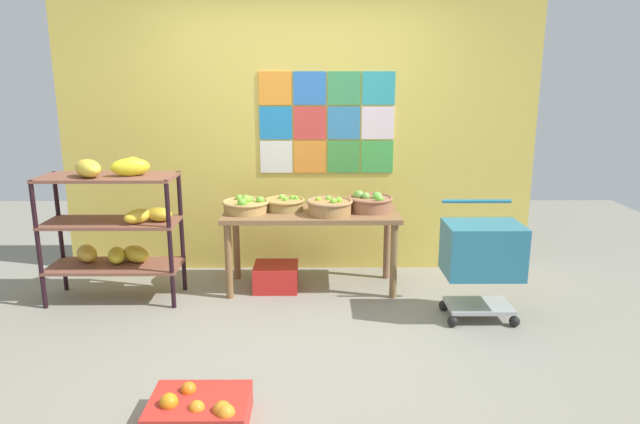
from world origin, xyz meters
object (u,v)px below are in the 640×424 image
at_px(orange_crate_foreground, 199,411).
at_px(shopping_cart, 482,253).
at_px(fruit_basket_back_right, 285,204).
at_px(fruit_basket_centre, 370,202).
at_px(fruit_basket_back_left, 330,206).
at_px(fruit_basket_right, 246,205).
at_px(banana_shelf_unit, 116,217).
at_px(display_table, 311,222).
at_px(produce_crate_under_table, 276,277).

relative_size(orange_crate_foreground, shopping_cart, 0.60).
bearing_deg(fruit_basket_back_right, fruit_basket_centre, -3.18).
relative_size(fruit_basket_centre, fruit_basket_back_left, 1.00).
bearing_deg(shopping_cart, fruit_basket_right, 159.86).
bearing_deg(fruit_basket_back_left, banana_shelf_unit, -175.03).
xyz_separation_m(banana_shelf_unit, display_table, (1.57, 0.23, -0.10)).
height_order(banana_shelf_unit, fruit_basket_right, banana_shelf_unit).
bearing_deg(display_table, fruit_basket_centre, 5.22).
xyz_separation_m(banana_shelf_unit, fruit_basket_back_left, (1.73, 0.15, 0.06)).
relative_size(display_table, fruit_basket_back_left, 3.84).
height_order(display_table, fruit_basket_back_left, fruit_basket_back_left).
relative_size(banana_shelf_unit, produce_crate_under_table, 3.14).
bearing_deg(fruit_basket_right, display_table, -0.64).
xyz_separation_m(display_table, produce_crate_under_table, (-0.31, -0.03, -0.48)).
height_order(fruit_basket_back_right, produce_crate_under_table, fruit_basket_back_right).
height_order(fruit_basket_back_left, shopping_cart, shopping_cart).
xyz_separation_m(banana_shelf_unit, shopping_cart, (2.85, -0.42, -0.17)).
bearing_deg(produce_crate_under_table, display_table, 5.56).
distance_m(fruit_basket_back_left, shopping_cart, 1.28).
bearing_deg(shopping_cart, orange_crate_foreground, -144.47).
relative_size(display_table, shopping_cart, 1.68).
height_order(fruit_basket_right, orange_crate_foreground, fruit_basket_right).
relative_size(fruit_basket_back_right, fruit_basket_right, 0.87).
xyz_separation_m(fruit_basket_centre, fruit_basket_back_left, (-0.35, -0.13, -0.00)).
bearing_deg(produce_crate_under_table, orange_crate_foreground, -97.85).
bearing_deg(produce_crate_under_table, fruit_basket_centre, 5.35).
relative_size(banana_shelf_unit, orange_crate_foreground, 2.24).
distance_m(produce_crate_under_table, shopping_cart, 1.75).
distance_m(fruit_basket_centre, produce_crate_under_table, 1.04).
height_order(produce_crate_under_table, shopping_cart, shopping_cart).
height_order(display_table, orange_crate_foreground, display_table).
bearing_deg(shopping_cart, display_table, 152.60).
height_order(fruit_basket_centre, orange_crate_foreground, fruit_basket_centre).
distance_m(fruit_basket_right, shopping_cart, 1.96).
bearing_deg(banana_shelf_unit, fruit_basket_centre, 7.58).
bearing_deg(fruit_basket_back_right, produce_crate_under_table, -124.47).
bearing_deg(fruit_basket_right, banana_shelf_unit, -166.96).
xyz_separation_m(produce_crate_under_table, orange_crate_foreground, (-0.27, -1.97, -0.03)).
height_order(fruit_basket_centre, produce_crate_under_table, fruit_basket_centre).
height_order(fruit_basket_centre, fruit_basket_back_left, fruit_basket_centre).
height_order(display_table, fruit_basket_centre, fruit_basket_centre).
bearing_deg(fruit_basket_back_left, fruit_basket_right, 173.03).
xyz_separation_m(fruit_basket_right, orange_crate_foreground, (-0.03, -2.00, -0.66)).
bearing_deg(fruit_basket_back_left, orange_crate_foreground, -110.94).
relative_size(fruit_basket_centre, orange_crate_foreground, 0.73).
height_order(fruit_basket_back_left, produce_crate_under_table, fruit_basket_back_left).
xyz_separation_m(display_table, shopping_cart, (1.28, -0.65, -0.07)).
relative_size(fruit_basket_back_right, produce_crate_under_table, 0.92).
height_order(fruit_basket_right, shopping_cart, shopping_cart).
relative_size(fruit_basket_right, shopping_cart, 0.45).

